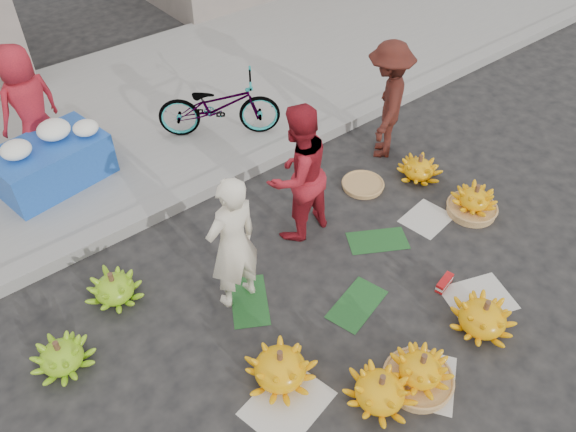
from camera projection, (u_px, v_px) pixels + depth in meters
ground at (350, 288)px, 5.69m from camera, size 80.00×80.00×0.00m
curb at (228, 177)px, 6.91m from camera, size 40.00×0.25×0.15m
sidewalk at (146, 108)px, 8.13m from camera, size 40.00×4.00×0.12m
newspaper_scatter at (409, 339)px, 5.22m from camera, size 3.20×1.80×0.00m
banana_leaves at (330, 280)px, 5.75m from camera, size 2.00×1.00×0.00m
banana_bunch_0 at (280, 367)px, 4.80m from camera, size 0.79×0.79×0.39m
banana_bunch_1 at (380, 390)px, 4.65m from camera, size 0.61×0.61×0.37m
banana_bunch_2 at (420, 372)px, 4.77m from camera, size 0.63×0.63×0.42m
banana_bunch_3 at (483, 317)px, 5.21m from camera, size 0.77×0.77×0.38m
banana_bunch_4 at (474, 201)px, 6.43m from camera, size 0.56×0.56×0.40m
banana_bunch_5 at (419, 168)px, 6.93m from camera, size 0.62×0.62×0.33m
banana_bunch_6 at (61, 355)px, 4.92m from camera, size 0.65×0.65×0.34m
banana_bunch_7 at (114, 287)px, 5.50m from camera, size 0.66×0.66×0.34m
basket_spare at (363, 185)px, 6.86m from camera, size 0.63×0.63×0.06m
incense_stack at (444, 283)px, 5.66m from camera, size 0.26×0.13×0.10m
vendor_cream at (233, 244)px, 5.10m from camera, size 0.56×0.39×1.49m
vendor_red at (297, 174)px, 5.78m from camera, size 0.82×0.66×1.58m
man_striped at (387, 101)px, 6.92m from camera, size 1.13×1.07×1.53m
flower_table at (51, 160)px, 6.58m from camera, size 1.37×0.98×0.73m
grey_bucket at (27, 188)px, 6.39m from camera, size 0.33×0.33×0.37m
flower_vendor at (29, 107)px, 6.60m from camera, size 0.84×0.65×1.52m
bicycle at (219, 106)px, 7.26m from camera, size 1.35×1.62×0.83m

